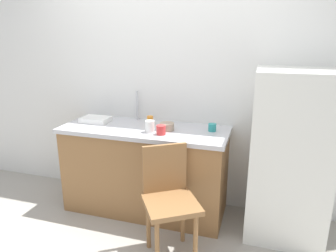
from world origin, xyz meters
name	(u,v)px	position (x,y,z in m)	size (l,w,h in m)	color
ground_plane	(127,249)	(0.00, 0.00, 0.00)	(8.00, 8.00, 0.00)	#9E998E
back_wall	(163,79)	(0.00, 1.00, 1.29)	(4.80, 0.10, 2.57)	silver
cabinet_base	(146,171)	(-0.08, 0.65, 0.41)	(1.56, 0.60, 0.83)	olive
countertop	(145,129)	(-0.08, 0.65, 0.85)	(1.60, 0.64, 0.04)	#B7B7BC
faucet	(137,105)	(-0.25, 0.90, 1.02)	(0.02, 0.02, 0.30)	#B7B7BC
refrigerator	(289,156)	(1.24, 0.65, 0.73)	(0.64, 0.60, 1.46)	silver
chair	(169,197)	(0.34, 0.08, 0.50)	(0.55, 0.55, 0.89)	olive
dish_tray	(96,120)	(-0.62, 0.68, 0.89)	(0.28, 0.20, 0.05)	white
terracotta_bowl	(167,126)	(0.15, 0.63, 0.90)	(0.13, 0.13, 0.07)	gray
cup_white	(150,126)	(0.03, 0.53, 0.92)	(0.08, 0.08, 0.11)	white
cup_red	(161,130)	(0.14, 0.49, 0.91)	(0.08, 0.08, 0.08)	red
cup_orange	(150,120)	(-0.07, 0.77, 0.91)	(0.06, 0.06, 0.08)	orange
cup_teal	(212,127)	(0.56, 0.72, 0.90)	(0.07, 0.07, 0.07)	teal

